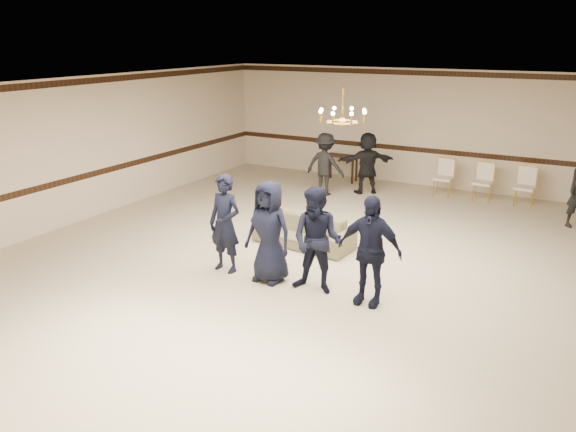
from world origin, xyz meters
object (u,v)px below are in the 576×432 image
at_px(chandelier, 343,104).
at_px(banquet_chair_mid, 483,182).
at_px(banquet_chair_right, 525,187).
at_px(console_table, 341,168).
at_px(boy_c, 317,241).
at_px(adult_left, 325,164).
at_px(boy_a, 225,224).
at_px(settee, 304,232).
at_px(boy_d, 369,250).
at_px(boy_b, 269,232).
at_px(banquet_chair_left, 444,178).
at_px(adult_mid, 367,163).

bearing_deg(chandelier, banquet_chair_mid, 71.71).
distance_m(banquet_chair_mid, banquet_chair_right, 1.00).
distance_m(chandelier, console_table, 6.34).
bearing_deg(boy_c, adult_left, 110.13).
height_order(boy_a, settee, boy_a).
bearing_deg(banquet_chair_right, boy_d, -96.10).
xyz_separation_m(boy_c, settee, (-1.16, 1.78, -0.59)).
height_order(boy_c, banquet_chair_right, boy_c).
height_order(boy_b, banquet_chair_left, boy_b).
xyz_separation_m(boy_c, adult_mid, (-1.52, 6.16, -0.06)).
distance_m(banquet_chair_right, console_table, 5.00).
relative_size(boy_c, banquet_chair_left, 1.83).
height_order(banquet_chair_left, console_table, banquet_chair_left).
bearing_deg(banquet_chair_right, settee, -118.78).
bearing_deg(boy_d, boy_a, -179.68).
height_order(settee, banquet_chair_right, banquet_chair_right).
bearing_deg(chandelier, boy_b, -107.77).
bearing_deg(boy_d, boy_c, -179.68).
xyz_separation_m(boy_a, banquet_chair_right, (4.15, 6.87, -0.40)).
bearing_deg(boy_d, boy_b, -179.68).
height_order(chandelier, banquet_chair_left, chandelier).
bearing_deg(boy_d, banquet_chair_mid, 86.55).
bearing_deg(boy_c, console_table, 106.74).
bearing_deg(boy_c, adult_mid, 100.09).
bearing_deg(boy_c, boy_d, -3.79).
distance_m(boy_c, banquet_chair_left, 6.89).
relative_size(boy_b, banquet_chair_left, 1.83).
distance_m(boy_a, banquet_chair_left, 7.21).
relative_size(boy_d, banquet_chair_mid, 1.83).
xyz_separation_m(boy_c, boy_d, (0.90, 0.00, 0.00)).
height_order(banquet_chair_mid, console_table, banquet_chair_mid).
distance_m(adult_left, banquet_chair_mid, 4.04).
xyz_separation_m(banquet_chair_left, console_table, (-3.00, 0.20, -0.10)).
height_order(adult_left, banquet_chair_right, adult_left).
relative_size(chandelier, settee, 0.46).
height_order(boy_a, console_table, boy_a).
bearing_deg(banquet_chair_right, banquet_chair_mid, -174.15).
relative_size(banquet_chair_right, console_table, 1.06).
distance_m(chandelier, adult_left, 4.75).
relative_size(settee, console_table, 2.21).
bearing_deg(chandelier, adult_mid, 104.73).
height_order(chandelier, boy_b, chandelier).
height_order(boy_d, banquet_chair_mid, boy_d).
relative_size(settee, banquet_chair_mid, 2.10).
height_order(adult_left, adult_mid, same).
bearing_deg(banquet_chair_right, boy_a, -115.32).
relative_size(boy_d, settee, 0.87).
bearing_deg(chandelier, settee, 174.66).
distance_m(chandelier, settee, 2.70).
xyz_separation_m(boy_c, banquet_chair_mid, (1.35, 6.87, -0.40)).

